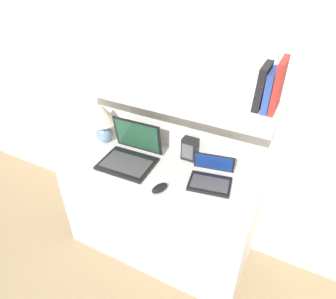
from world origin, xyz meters
TOP-DOWN VIEW (x-y plane):
  - ground_plane at (0.00, 0.00)m, footprint 12.00×12.00m
  - wall_back at (0.00, 0.60)m, footprint 6.00×0.05m
  - desk at (0.00, 0.27)m, footprint 1.32×0.53m
  - back_riser at (0.00, 0.55)m, footprint 1.32×0.04m
  - shelf at (0.00, 0.33)m, footprint 1.32×0.48m
  - table_lamp at (-0.51, 0.38)m, footprint 0.21×0.21m
  - laptop_large at (-0.21, 0.26)m, footprint 0.36×0.33m
  - laptop_small at (0.35, 0.31)m, footprint 0.29×0.27m
  - computer_mouse at (0.10, 0.10)m, footprint 0.09×0.13m
  - router_box at (0.13, 0.47)m, footprint 0.10×0.07m
  - book_red at (0.61, 0.33)m, footprint 0.03×0.17m
  - book_blue at (0.58, 0.33)m, footprint 0.03×0.17m
  - book_black at (0.54, 0.33)m, footprint 0.04×0.16m

SIDE VIEW (x-z plane):
  - ground_plane at x=0.00m, z-range 0.00..0.00m
  - desk at x=0.00m, z-range 0.00..0.78m
  - back_riser at x=0.00m, z-range 0.00..1.31m
  - computer_mouse at x=0.10m, z-range 0.78..0.82m
  - laptop_small at x=0.35m, z-range 0.73..0.90m
  - laptop_large at x=-0.21m, z-range 0.70..0.96m
  - router_box at x=0.13m, z-range 0.78..0.94m
  - table_lamp at x=-0.51m, z-range 0.82..1.12m
  - wall_back at x=0.00m, z-range 0.00..2.40m
  - shelf at x=0.00m, z-range 1.31..1.33m
  - book_blue at x=0.58m, z-range 1.33..1.52m
  - book_black at x=0.54m, z-range 1.33..1.54m
  - book_red at x=0.61m, z-range 1.33..1.58m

